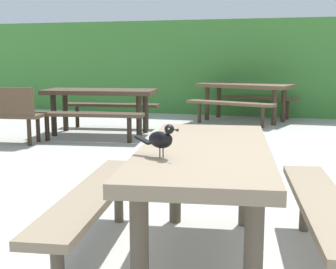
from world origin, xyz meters
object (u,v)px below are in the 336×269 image
picnic_table_mid_left (100,101)px  picnic_table_mid_right (245,93)px  bird_grackle (162,139)px  picnic_table_foreground (205,176)px

picnic_table_mid_left → picnic_table_mid_right: same height
bird_grackle → picnic_table_mid_right: bird_grackle is taller
picnic_table_mid_left → picnic_table_mid_right: size_ratio=0.91×
picnic_table_foreground → picnic_table_mid_right: (-0.50, 6.58, 0.00)m
picnic_table_foreground → bird_grackle: bearing=-113.2°
picnic_table_mid_left → picnic_table_mid_right: bearing=46.8°
picnic_table_foreground → picnic_table_mid_right: size_ratio=0.91×
picnic_table_foreground → picnic_table_mid_left: same height
bird_grackle → picnic_table_mid_right: size_ratio=0.13×
bird_grackle → picnic_table_mid_right: bearing=92.8°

